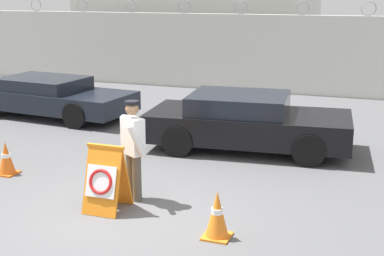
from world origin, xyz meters
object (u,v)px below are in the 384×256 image
(parked_car_front_coupe, at_px, (49,96))
(parked_car_rear_sedan, at_px, (246,121))
(traffic_cone_near, at_px, (6,158))
(barricade_sign, at_px, (106,178))
(security_guard, at_px, (133,146))
(traffic_cone_mid, at_px, (217,215))

(parked_car_front_coupe, xyz_separation_m, parked_car_rear_sedan, (5.94, -1.26, 0.06))
(traffic_cone_near, height_order, parked_car_rear_sedan, parked_car_rear_sedan)
(barricade_sign, xyz_separation_m, security_guard, (0.22, 0.56, 0.40))
(security_guard, height_order, parked_car_rear_sedan, security_guard)
(barricade_sign, relative_size, security_guard, 0.64)
(traffic_cone_mid, bearing_deg, parked_car_front_coupe, 139.55)
(barricade_sign, relative_size, parked_car_front_coupe, 0.22)
(barricade_sign, height_order, traffic_cone_near, barricade_sign)
(barricade_sign, height_order, parked_car_rear_sedan, parked_car_rear_sedan)
(security_guard, relative_size, traffic_cone_mid, 2.43)
(barricade_sign, relative_size, parked_car_rear_sedan, 0.24)
(traffic_cone_near, bearing_deg, parked_car_rear_sedan, 39.57)
(security_guard, height_order, traffic_cone_near, security_guard)
(barricade_sign, distance_m, parked_car_front_coupe, 7.12)
(security_guard, distance_m, parked_car_front_coupe, 6.88)
(barricade_sign, bearing_deg, traffic_cone_mid, -10.06)
(traffic_cone_near, relative_size, parked_car_front_coupe, 0.13)
(security_guard, relative_size, parked_car_rear_sedan, 0.37)
(parked_car_rear_sedan, bearing_deg, parked_car_front_coupe, 162.51)
(barricade_sign, relative_size, traffic_cone_mid, 1.54)
(traffic_cone_near, xyz_separation_m, parked_car_rear_sedan, (3.87, 3.19, 0.31))
(barricade_sign, height_order, security_guard, security_guard)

